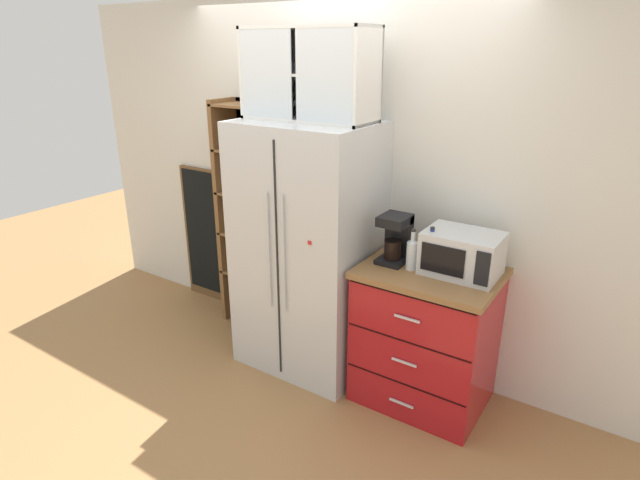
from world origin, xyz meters
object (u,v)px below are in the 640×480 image
bottle_clear (412,252)px  refrigerator (308,249)px  microwave (462,253)px  mug_cream (430,265)px  chalkboard_menu (210,236)px  bottle_cobalt (431,252)px  coffee_maker (396,238)px

bottle_clear → refrigerator: bearing=178.6°
microwave → mug_cream: (-0.16, -0.07, -0.09)m
bottle_clear → chalkboard_menu: size_ratio=0.21×
microwave → mug_cream: 0.20m
microwave → chalkboard_menu: size_ratio=0.36×
bottle_clear → bottle_cobalt: bearing=12.7°
coffee_maker → chalkboard_menu: (-1.94, 0.28, -0.47)m
refrigerator → bottle_cobalt: (0.89, 0.00, 0.17)m
refrigerator → bottle_clear: 0.80m
microwave → chalkboard_menu: chalkboard_menu is taller
refrigerator → coffee_maker: size_ratio=5.69×
microwave → bottle_cobalt: bottle_cobalt is taller
microwave → coffee_maker: bearing=-174.2°
bottle_clear → chalkboard_menu: (-2.08, 0.34, -0.43)m
chalkboard_menu → refrigerator: bearing=-13.9°
refrigerator → mug_cream: 0.90m
bottle_cobalt → chalkboard_menu: size_ratio=0.23×
bottle_cobalt → chalkboard_menu: (-2.19, 0.32, -0.44)m
microwave → bottle_cobalt: bearing=-154.5°
coffee_maker → bottle_cobalt: bearing=-8.4°
bottle_cobalt → mug_cream: bearing=70.3°
mug_cream → chalkboard_menu: (-2.19, 0.31, -0.36)m
microwave → coffee_maker: coffee_maker is taller
microwave → coffee_maker: size_ratio=1.42×
mug_cream → bottle_cobalt: (-0.00, -0.01, 0.08)m
coffee_maker → chalkboard_menu: coffee_maker is taller
bottle_cobalt → bottle_clear: bearing=-167.3°
coffee_maker → chalkboard_menu: 2.02m
refrigerator → microwave: bearing=4.5°
microwave → bottle_cobalt: 0.18m
refrigerator → chalkboard_menu: size_ratio=1.44×
refrigerator → chalkboard_menu: refrigerator is taller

